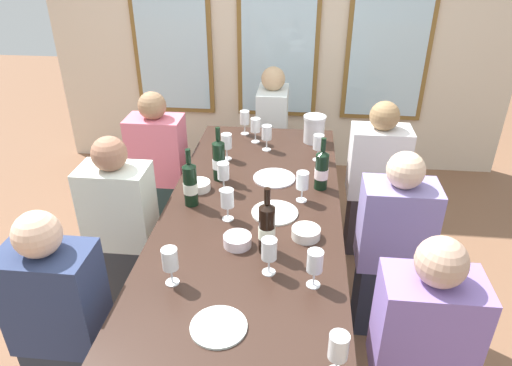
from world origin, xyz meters
name	(u,v)px	position (x,y,z in m)	size (l,w,h in m)	color
ground_plane	(253,311)	(0.00, 0.00, 0.00)	(12.00, 12.00, 0.00)	brown
back_wall_with_windows	(279,9)	(0.00, 2.09, 1.45)	(4.14, 0.10, 2.90)	beige
dining_table	(252,219)	(0.00, 0.00, 0.67)	(0.94, 2.28, 0.74)	#322018
white_plate_0	(275,213)	(0.12, -0.04, 0.74)	(0.25, 0.25, 0.01)	white
white_plate_1	(219,327)	(-0.03, -0.85, 0.74)	(0.22, 0.22, 0.01)	white
white_plate_2	(274,178)	(0.09, 0.35, 0.74)	(0.25, 0.25, 0.01)	white
metal_pitcher	(314,129)	(0.33, 0.92, 0.84)	(0.16, 0.16, 0.19)	silver
wine_bottle_0	(190,184)	(-0.33, 0.01, 0.87)	(0.08, 0.08, 0.33)	black
wine_bottle_1	(267,228)	(0.11, -0.36, 0.87)	(0.08, 0.08, 0.33)	black
wine_bottle_2	(322,170)	(0.37, 0.26, 0.86)	(0.08, 0.08, 0.31)	black
wine_bottle_3	(219,160)	(-0.23, 0.31, 0.87)	(0.08, 0.08, 0.33)	black
tasting_bowl_0	(237,241)	(-0.03, -0.33, 0.77)	(0.13, 0.13, 0.05)	white
tasting_bowl_1	(199,186)	(-0.33, 0.17, 0.76)	(0.14, 0.14, 0.05)	white
tasting_bowl_2	(306,233)	(0.29, -0.23, 0.76)	(0.14, 0.14, 0.05)	white
wine_glass_0	(245,119)	(-0.17, 1.01, 0.86)	(0.07, 0.07, 0.17)	white
wine_glass_1	(255,126)	(-0.08, 0.88, 0.86)	(0.07, 0.07, 0.17)	white
wine_glass_2	(267,134)	(0.01, 0.75, 0.86)	(0.07, 0.07, 0.17)	white
wine_glass_3	(227,142)	(-0.23, 0.59, 0.86)	(0.07, 0.07, 0.17)	white
wine_glass_4	(318,143)	(0.35, 0.63, 0.86)	(0.07, 0.07, 0.17)	white
wine_glass_5	(315,263)	(0.32, -0.58, 0.86)	(0.07, 0.07, 0.17)	white
wine_glass_6	(227,200)	(-0.11, -0.12, 0.86)	(0.07, 0.07, 0.17)	white
wine_glass_7	(269,250)	(0.13, -0.52, 0.86)	(0.07, 0.07, 0.17)	white
wine_glass_8	(170,260)	(-0.27, -0.62, 0.86)	(0.07, 0.07, 0.17)	white
wine_glass_9	(339,347)	(0.40, -1.01, 0.86)	(0.07, 0.07, 0.17)	white
wine_glass_10	(223,172)	(-0.18, 0.17, 0.86)	(0.07, 0.07, 0.17)	white
wine_glass_11	(302,182)	(0.26, 0.11, 0.86)	(0.07, 0.07, 0.17)	white
seated_person_0	(159,171)	(-0.76, 0.78, 0.53)	(0.38, 0.24, 1.11)	#25393A
seated_person_1	(375,184)	(0.76, 0.74, 0.53)	(0.38, 0.24, 1.11)	#352B30
seated_person_2	(62,326)	(-0.76, -0.71, 0.53)	(0.38, 0.24, 1.11)	#2A313F
seated_person_3	(418,357)	(0.76, -0.73, 0.53)	(0.38, 0.24, 1.11)	#2B2F40
seated_person_4	(122,230)	(-0.76, 0.02, 0.53)	(0.38, 0.24, 1.11)	#33373B
seated_person_5	(392,250)	(0.76, -0.01, 0.53)	(0.38, 0.24, 1.11)	#262938
seated_person_6	(272,136)	(0.00, 1.49, 0.53)	(0.24, 0.38, 1.11)	#363A2B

